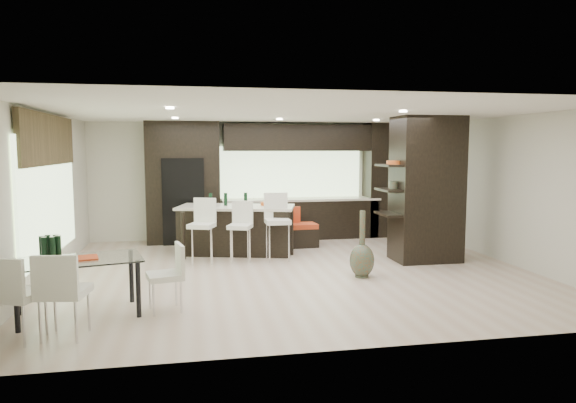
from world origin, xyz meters
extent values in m
plane|color=#C4AA95|center=(0.00, 0.00, 0.00)|extent=(8.00, 8.00, 0.00)
cube|color=beige|center=(0.00, 3.50, 1.35)|extent=(8.00, 0.02, 2.70)
cube|color=beige|center=(-4.00, 0.00, 1.35)|extent=(0.02, 7.00, 2.70)
cube|color=beige|center=(4.00, 0.00, 1.35)|extent=(0.02, 7.00, 2.70)
cube|color=white|center=(0.00, 0.00, 2.70)|extent=(8.00, 7.00, 0.02)
cube|color=#B2D199|center=(-3.96, 0.20, 1.35)|extent=(0.04, 3.20, 1.90)
cube|color=#B2D199|center=(0.60, 3.46, 1.55)|extent=(3.40, 0.04, 1.20)
cube|color=brown|center=(-3.93, 0.20, 2.25)|extent=(0.08, 3.00, 0.80)
cube|color=white|center=(0.00, 0.25, 2.68)|extent=(4.00, 3.00, 0.02)
cube|color=black|center=(0.50, 3.17, 1.35)|extent=(6.80, 0.68, 2.70)
cube|color=black|center=(-1.90, 3.12, 0.95)|extent=(0.90, 0.68, 1.90)
cube|color=black|center=(2.60, 0.40, 1.35)|extent=(1.20, 0.80, 2.70)
cube|color=black|center=(-0.85, 1.74, 0.48)|extent=(2.48, 1.55, 0.96)
cube|color=silver|center=(-1.55, 0.93, 0.48)|extent=(0.55, 0.55, 0.96)
cube|color=silver|center=(-0.85, 0.94, 0.46)|extent=(0.52, 0.52, 0.91)
cube|color=silver|center=(-0.14, 0.92, 0.51)|extent=(0.46, 0.46, 1.02)
cube|color=black|center=(0.26, 2.14, 0.25)|extent=(1.33, 0.58, 0.50)
cube|color=white|center=(-3.14, -1.81, 0.36)|extent=(1.67, 1.18, 0.73)
cube|color=silver|center=(-3.14, -2.56, 0.45)|extent=(0.56, 0.56, 0.91)
cube|color=silver|center=(-3.62, -2.56, 0.45)|extent=(0.62, 0.62, 0.89)
cube|color=silver|center=(-2.08, -1.81, 0.40)|extent=(0.52, 0.52, 0.81)
camera|label=1|loc=(-1.72, -8.51, 2.12)|focal=32.00mm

